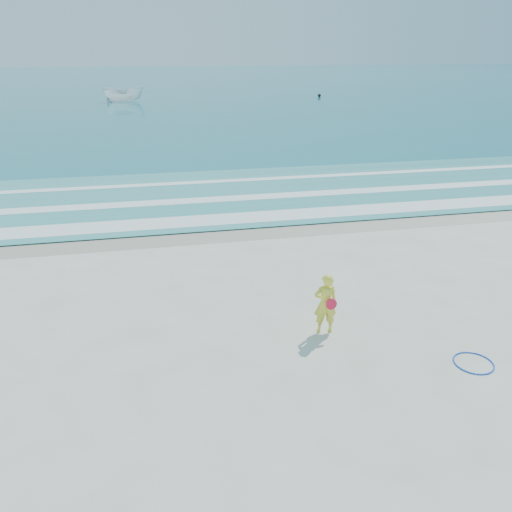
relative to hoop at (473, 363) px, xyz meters
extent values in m
plane|color=silver|center=(-4.24, 0.68, -0.02)|extent=(400.00, 400.00, 0.00)
cube|color=#B2A893|center=(-4.24, 9.68, -0.01)|extent=(400.00, 2.40, 0.00)
cube|color=#19727F|center=(-4.24, 105.68, 0.00)|extent=(400.00, 190.00, 0.04)
cube|color=#59B7AD|center=(-4.24, 14.68, 0.03)|extent=(400.00, 10.00, 0.01)
cube|color=white|center=(-4.24, 10.98, 0.04)|extent=(400.00, 1.40, 0.01)
cube|color=white|center=(-4.24, 13.88, 0.04)|extent=(400.00, 0.90, 0.01)
cube|color=white|center=(-4.24, 17.18, 0.04)|extent=(400.00, 0.60, 0.01)
torus|color=blue|center=(0.00, 0.00, 0.00)|extent=(0.99, 0.99, 0.03)
imported|color=white|center=(-9.23, 61.30, 1.01)|extent=(5.20, 2.20, 1.97)
sphere|color=black|center=(17.58, 62.36, 0.25)|extent=(0.46, 0.46, 0.46)
imported|color=yellow|center=(-2.78, 1.99, 0.75)|extent=(0.59, 0.42, 1.54)
cylinder|color=#FF163C|center=(-2.70, 1.81, 0.82)|extent=(0.27, 0.08, 0.27)
camera|label=1|loc=(-6.62, -8.02, 6.40)|focal=35.00mm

